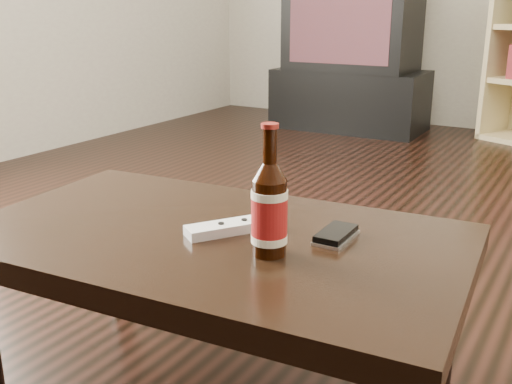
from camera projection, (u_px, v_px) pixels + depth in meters
The scene contains 7 objects.
floor at pixel (380, 313), 1.78m from camera, with size 5.00×6.00×0.01m, color black.
tv_stand at pixel (350, 100), 4.36m from camera, with size 1.06×0.53×0.43m, color black.
tv at pixel (353, 23), 4.20m from camera, with size 0.87×0.56×0.65m.
coffee_table at pixel (213, 255), 1.31m from camera, with size 1.12×0.71×0.40m.
beer_bottle at pixel (269, 210), 1.15m from camera, with size 0.09×0.09×0.26m.
phone at pixel (336, 235), 1.25m from camera, with size 0.06×0.12×0.02m.
remote at pixel (230, 227), 1.29m from camera, with size 0.15×0.19×0.02m.
Camera 1 is at (0.50, -1.56, 0.87)m, focal length 42.00 mm.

